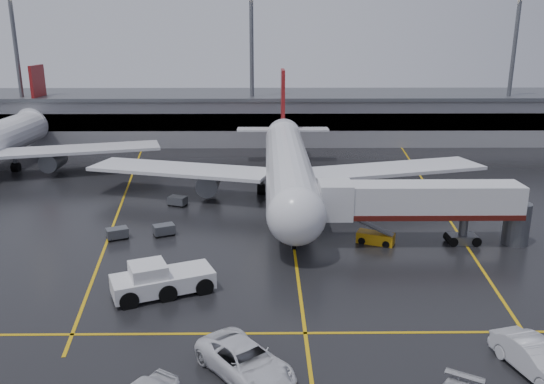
{
  "coord_description": "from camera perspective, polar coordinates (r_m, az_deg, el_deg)",
  "views": [
    {
      "loc": [
        -2.57,
        -54.36,
        19.25
      ],
      "look_at": [
        -2.0,
        -2.0,
        4.0
      ],
      "focal_mm": 36.17,
      "sensor_mm": 36.0,
      "label": 1
    }
  ],
  "objects": [
    {
      "name": "ground",
      "position": [
        57.72,
        1.97,
        -3.25
      ],
      "size": [
        220.0,
        220.0,
        0.0
      ],
      "primitive_type": "plane",
      "color": "black",
      "rests_on": "ground"
    },
    {
      "name": "apron_line_centre",
      "position": [
        57.72,
        1.97,
        -3.24
      ],
      "size": [
        0.25,
        90.0,
        0.02
      ],
      "primitive_type": "cube",
      "color": "gold",
      "rests_on": "ground"
    },
    {
      "name": "apron_line_stop",
      "position": [
        37.73,
        3.48,
        -14.45
      ],
      "size": [
        60.0,
        0.25,
        0.02
      ],
      "primitive_type": "cube",
      "color": "gold",
      "rests_on": "ground"
    },
    {
      "name": "apron_line_left",
      "position": [
        69.4,
        -15.14,
        -0.44
      ],
      "size": [
        9.99,
        69.35,
        0.02
      ],
      "primitive_type": "cube",
      "rotation": [
        0.0,
        0.0,
        0.14
      ],
      "color": "gold",
      "rests_on": "ground"
    },
    {
      "name": "apron_line_right",
      "position": [
        70.25,
        16.43,
        -0.34
      ],
      "size": [
        7.57,
        69.64,
        0.02
      ],
      "primitive_type": "cube",
      "rotation": [
        0.0,
        0.0,
        -0.1
      ],
      "color": "gold",
      "rests_on": "ground"
    },
    {
      "name": "terminal",
      "position": [
        103.41,
        0.82,
        7.93
      ],
      "size": [
        122.0,
        19.0,
        8.6
      ],
      "color": "gray",
      "rests_on": "ground"
    },
    {
      "name": "light_mast_left",
      "position": [
        105.4,
        -24.96,
        12.17
      ],
      "size": [
        3.0,
        1.2,
        25.45
      ],
      "color": "#595B60",
      "rests_on": "ground"
    },
    {
      "name": "light_mast_mid",
      "position": [
        96.51,
        -2.12,
        13.39
      ],
      "size": [
        3.0,
        1.2,
        25.45
      ],
      "color": "#595B60",
      "rests_on": "ground"
    },
    {
      "name": "light_mast_right",
      "position": [
        105.45,
        23.77,
        12.31
      ],
      "size": [
        3.0,
        1.2,
        25.45
      ],
      "color": "#595B60",
      "rests_on": "ground"
    },
    {
      "name": "main_airliner",
      "position": [
        65.85,
        1.63,
        3.03
      ],
      "size": [
        48.8,
        45.6,
        14.1
      ],
      "color": "silver",
      "rests_on": "ground"
    },
    {
      "name": "jet_bridge",
      "position": [
        52.74,
        15.3,
        -1.24
      ],
      "size": [
        19.9,
        3.4,
        6.05
      ],
      "color": "silver",
      "rests_on": "ground"
    },
    {
      "name": "pushback_tractor",
      "position": [
        43.12,
        -11.57,
        -9.03
      ],
      "size": [
        8.2,
        5.77,
        2.72
      ],
      "color": "silver",
      "rests_on": "ground"
    },
    {
      "name": "belt_loader",
      "position": [
        53.08,
        10.73,
        -4.7
      ],
      "size": [
        3.75,
        2.73,
        2.19
      ],
      "color": "#C3860D",
      "rests_on": "ground"
    },
    {
      "name": "service_van_a",
      "position": [
        33.24,
        -2.79,
        -17.17
      ],
      "size": [
        6.74,
        7.37,
        1.91
      ],
      "primitive_type": "imported",
      "rotation": [
        0.0,
        0.0,
        0.67
      ],
      "color": "silver",
      "rests_on": "ground"
    },
    {
      "name": "service_van_c",
      "position": [
        36.77,
        25.73,
        -15.35
      ],
      "size": [
        3.59,
        6.25,
        1.95
      ],
      "primitive_type": "imported",
      "rotation": [
        0.0,
        0.0,
        0.27
      ],
      "color": "silver",
      "rests_on": "ground"
    },
    {
      "name": "baggage_cart_a",
      "position": [
        55.11,
        -11.19,
        -3.84
      ],
      "size": [
        2.36,
        2.01,
        1.12
      ],
      "color": "#595B60",
      "rests_on": "ground"
    },
    {
      "name": "baggage_cart_b",
      "position": [
        55.21,
        -15.81,
        -4.12
      ],
      "size": [
        2.36,
        2.03,
        1.12
      ],
      "color": "#595B60",
      "rests_on": "ground"
    },
    {
      "name": "baggage_cart_c",
      "position": [
        64.17,
        -9.8,
        -0.88
      ],
      "size": [
        2.34,
        1.94,
        1.12
      ],
      "color": "#595B60",
      "rests_on": "ground"
    }
  ]
}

